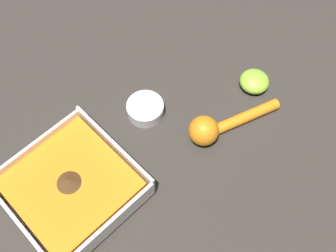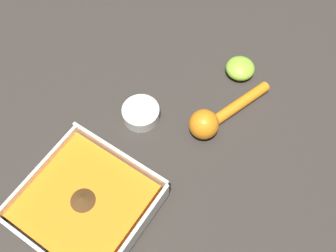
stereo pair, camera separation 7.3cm
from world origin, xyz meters
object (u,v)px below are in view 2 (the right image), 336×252
(square_dish, at_px, (87,205))
(lemon_half, at_px, (240,68))
(spice_bowl, at_px, (141,113))
(lemon_squeezer, at_px, (214,119))

(square_dish, height_order, lemon_half, square_dish)
(square_dish, distance_m, spice_bowl, 0.20)
(lemon_squeezer, distance_m, lemon_half, 0.14)
(lemon_squeezer, xyz_separation_m, lemon_half, (0.02, -0.14, -0.01))
(square_dish, bearing_deg, spice_bowl, -80.58)
(square_dish, relative_size, spice_bowl, 2.83)
(lemon_squeezer, bearing_deg, spice_bowl, -44.71)
(square_dish, height_order, spice_bowl, square_dish)
(spice_bowl, xyz_separation_m, lemon_half, (-0.11, -0.20, 0.00))
(spice_bowl, height_order, lemon_half, lemon_half)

